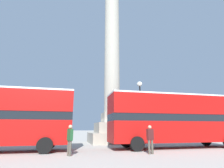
# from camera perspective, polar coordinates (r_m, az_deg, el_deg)

# --- Properties ---
(ground_plane) EXTENTS (200.00, 200.00, 0.00)m
(ground_plane) POSITION_cam_1_polar(r_m,az_deg,el_deg) (20.01, 0.00, -18.65)
(ground_plane) COLOR #ADA89E
(monument_column) EXTENTS (4.90, 4.90, 23.65)m
(monument_column) POSITION_cam_1_polar(r_m,az_deg,el_deg) (21.14, 0.00, 5.20)
(monument_column) COLOR #A39E8E
(monument_column) RESTS_ON ground_plane
(bus_b) EXTENTS (11.03, 3.10, 4.27)m
(bus_b) POSITION_cam_1_polar(r_m,az_deg,el_deg) (15.72, 19.71, -10.45)
(bus_b) COLOR #A80F0C
(bus_b) RESTS_ON ground_plane
(equestrian_statue) EXTENTS (3.36, 2.92, 6.35)m
(equestrian_statue) POSITION_cam_1_polar(r_m,az_deg,el_deg) (25.50, 17.00, -12.71)
(equestrian_statue) COLOR #A39E8E
(equestrian_statue) RESTS_ON ground_plane
(street_lamp) EXTENTS (0.51, 0.51, 6.14)m
(street_lamp) POSITION_cam_1_polar(r_m,az_deg,el_deg) (17.53, 9.26, -6.33)
(street_lamp) COLOR black
(street_lamp) RESTS_ON ground_plane
(pedestrian_near_lamp) EXTENTS (0.35, 0.50, 1.75)m
(pedestrian_near_lamp) POSITION_cam_1_polar(r_m,az_deg,el_deg) (11.05, -13.59, -16.76)
(pedestrian_near_lamp) COLOR #4C473D
(pedestrian_near_lamp) RESTS_ON ground_plane
(pedestrian_by_plinth) EXTENTS (0.49, 0.30, 1.73)m
(pedestrian_by_plinth) POSITION_cam_1_polar(r_m,az_deg,el_deg) (11.73, 12.38, -16.72)
(pedestrian_by_plinth) COLOR #4C473D
(pedestrian_by_plinth) RESTS_ON ground_plane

